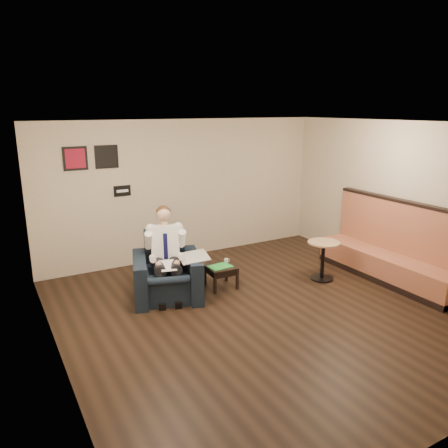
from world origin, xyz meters
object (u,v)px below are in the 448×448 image
banquette (389,242)px  cafe_table (323,261)px  smartphone (220,263)px  coffee_mug (226,261)px  armchair (167,267)px  seated_man (167,259)px  green_folder (220,266)px  side_table (221,277)px

banquette → cafe_table: banquette is taller
smartphone → banquette: bearing=-11.9°
smartphone → coffee_mug: bearing=-7.1°
banquette → cafe_table: 1.21m
armchair → cafe_table: armchair is taller
seated_man → banquette: (3.78, -1.10, 0.00)m
seated_man → green_folder: bearing=18.9°
seated_man → side_table: 1.12m
armchair → coffee_mug: size_ratio=13.12×
seated_man → smartphone: 1.11m
smartphone → cafe_table: (1.72, -0.71, -0.04)m
side_table → green_folder: green_folder is taller
cafe_table → coffee_mug: bearing=157.4°
coffee_mug → armchair: bearing=-179.7°
armchair → seated_man: seated_man is taller
armchair → side_table: (0.96, -0.09, -0.32)m
smartphone → green_folder: bearing=-104.0°
armchair → smartphone: armchair is taller
armchair → cafe_table: bearing=3.7°
green_folder → cafe_table: cafe_table is taller
coffee_mug → side_table: bearing=-149.5°
side_table → cafe_table: size_ratio=0.67×
coffee_mug → cafe_table: size_ratio=0.12×
cafe_table → green_folder: bearing=162.6°
armchair → coffee_mug: 1.12m
seated_man → smartphone: size_ratio=11.80×
side_table → banquette: bearing=-22.4°
side_table → smartphone: bearing=69.4°
banquette → cafe_table: bearing=150.7°
side_table → smartphone: (0.05, 0.13, 0.20)m
smartphone → armchair: bearing=-164.2°
coffee_mug → smartphone: 0.12m
seated_man → green_folder: 1.02m
side_table → armchair: bearing=174.7°
coffee_mug → banquette: banquette is taller
side_table → cafe_table: bearing=-18.1°
side_table → green_folder: size_ratio=1.22×
seated_man → coffee_mug: 1.20m
seated_man → smartphone: bearing=26.9°
seated_man → banquette: bearing=1.1°
side_table → banquette: 3.05m
banquette → side_table: bearing=157.6°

